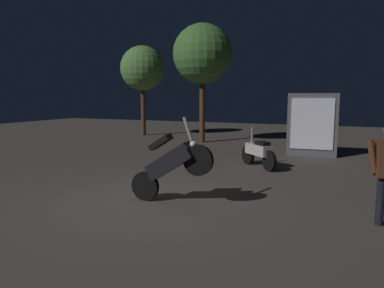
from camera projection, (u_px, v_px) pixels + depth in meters
name	position (u px, v px, depth m)	size (l,w,h in m)	color
ground_plane	(156.00, 200.00, 6.75)	(40.00, 40.00, 0.00)	#4C443D
motorcycle_black_foreground	(170.00, 164.00, 6.45)	(1.66, 0.30, 1.63)	black
motorcycle_white_parked_left	(258.00, 152.00, 9.82)	(1.25, 1.24, 1.11)	black
tree_left_bg	(202.00, 54.00, 14.87)	(2.53, 2.53, 5.06)	#4C331E
tree_center_bg	(143.00, 69.00, 17.74)	(2.25, 2.25, 4.54)	#4C331E
kiosk_billboard	(312.00, 125.00, 11.70)	(1.62, 0.60, 2.10)	#595960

